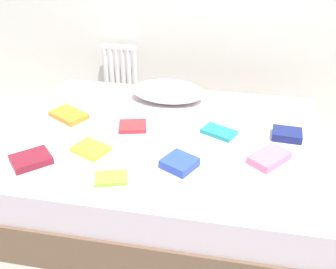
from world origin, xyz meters
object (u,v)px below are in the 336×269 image
Objects in this scene: textbook_yellow at (91,149)px; textbook_teal at (219,132)px; radiator at (120,74)px; textbook_blue at (179,163)px; bed at (167,168)px; textbook_pink at (269,158)px; textbook_lime at (111,178)px; pillow at (168,91)px; textbook_orange at (69,115)px; textbook_maroon at (31,160)px; textbook_red at (133,126)px; textbook_navy at (287,134)px.

textbook_yellow is 0.81m from textbook_teal.
textbook_blue is at bearing -61.81° from radiator.
textbook_pink reaches higher than bed.
textbook_lime is at bearing -74.50° from radiator.
pillow reaches higher than textbook_teal.
textbook_orange is 1.44× the size of textbook_lime.
textbook_blue reaches higher than textbook_pink.
textbook_teal is (0.41, -0.41, -0.06)m from pillow.
textbook_lime is (0.47, -1.71, 0.14)m from radiator.
textbook_maroon is (-0.84, -0.12, -0.00)m from textbook_blue.
textbook_teal is at bearing 27.99° from textbook_orange.
textbook_blue is 0.52m from textbook_red.
textbook_blue is (0.81, -1.52, 0.15)m from radiator.
radiator is (-0.68, 1.20, 0.13)m from bed.
textbook_navy reaches higher than bed.
radiator is 1.79m from textbook_navy.
textbook_lime is at bearing -51.42° from textbook_maroon.
textbook_lime is (-0.53, -0.59, -0.00)m from textbook_teal.
textbook_lime is at bearing -142.99° from textbook_navy.
bed is 9.53× the size of textbook_teal.
pillow is at bearing 85.06° from textbook_pink.
textbook_red and textbook_teal have the same top height.
textbook_blue is at bearing -140.81° from textbook_navy.
pillow is at bearing 56.98° from textbook_red.
textbook_navy is at bearing 29.43° from textbook_teal.
textbook_yellow is (-1.04, -0.09, -0.01)m from textbook_pink.
textbook_maroon is (-0.03, -1.64, 0.15)m from radiator.
textbook_yellow is 1.22m from textbook_navy.
textbook_yellow reaches higher than textbook_lime.
radiator is at bearing 81.70° from textbook_pink.
textbook_navy reaches higher than textbook_yellow.
textbook_yellow is 0.80× the size of textbook_orange.
textbook_red is 0.71× the size of textbook_orange.
textbook_blue reaches higher than textbook_red.
textbook_yellow is 0.92× the size of textbook_maroon.
textbook_teal reaches higher than bed.
textbook_pink is at bearing -14.51° from bed.
bed is 0.81m from textbook_navy.
textbook_blue is 0.69× the size of textbook_orange.
radiator reaches higher than textbook_orange.
textbook_blue is at bearing -89.93° from textbook_teal.
bed is 0.36m from textbook_red.
textbook_teal is (0.73, 0.35, 0.00)m from textbook_yellow.
bed is 11.59× the size of textbook_lime.
textbook_yellow reaches higher than bed.
radiator reaches higher than textbook_lime.
textbook_maroon is at bearing -148.23° from textbook_red.
textbook_red is at bearing 84.25° from textbook_yellow.
pillow is 0.59m from textbook_teal.
textbook_maroon is at bearing 139.45° from textbook_pink.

